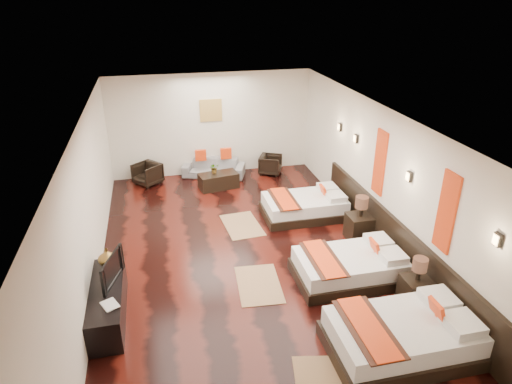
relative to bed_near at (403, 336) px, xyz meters
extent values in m
cube|color=black|center=(-1.70, 2.81, -0.28)|extent=(5.50, 9.50, 0.01)
cube|color=white|center=(-1.70, 2.81, 2.52)|extent=(5.50, 9.50, 0.01)
cube|color=silver|center=(-1.70, 7.56, 1.12)|extent=(5.50, 0.01, 2.80)
cube|color=silver|center=(-4.45, 2.81, 1.12)|extent=(0.01, 9.50, 2.80)
cube|color=silver|center=(1.05, 2.81, 1.12)|extent=(0.01, 9.50, 2.80)
cube|color=black|center=(1.01, 2.01, 0.17)|extent=(0.08, 6.60, 0.90)
cube|color=black|center=(-0.03, 0.00, -0.17)|extent=(2.11, 1.31, 0.22)
cube|color=white|center=(-0.03, 0.00, 0.10)|extent=(2.01, 1.21, 0.30)
cube|color=#E83C10|center=(0.48, 0.00, 0.37)|extent=(0.16, 0.32, 0.32)
cube|color=#38190F|center=(-0.58, 0.00, 0.26)|extent=(0.55, 1.33, 0.02)
cube|color=#E83C10|center=(-0.58, 0.00, 0.27)|extent=(0.38, 1.33, 0.02)
cube|color=black|center=(-0.03, 1.85, -0.17)|extent=(1.95, 1.21, 0.20)
cube|color=white|center=(-0.03, 1.85, 0.07)|extent=(1.85, 1.11, 0.28)
cube|color=#E83C10|center=(0.44, 1.85, 0.32)|extent=(0.14, 0.30, 0.30)
cube|color=#38190F|center=(-0.54, 1.85, 0.22)|extent=(0.51, 1.22, 0.02)
cube|color=#E83C10|center=(-0.54, 1.85, 0.23)|extent=(0.35, 1.22, 0.02)
cube|color=black|center=(-0.03, 4.40, -0.18)|extent=(1.88, 1.17, 0.20)
cube|color=white|center=(-0.03, 4.40, 0.06)|extent=(1.79, 1.08, 0.27)
cube|color=#E83C10|center=(0.42, 4.40, 0.30)|extent=(0.14, 0.29, 0.29)
cube|color=#38190F|center=(-0.52, 4.40, 0.20)|extent=(0.49, 1.18, 0.02)
cube|color=#E83C10|center=(-0.52, 4.40, 0.21)|extent=(0.34, 1.18, 0.02)
cube|color=black|center=(0.75, 0.93, -0.03)|extent=(0.45, 0.45, 0.50)
cylinder|color=black|center=(0.75, 0.93, 0.32)|extent=(0.08, 0.08, 0.20)
cylinder|color=#3F2619|center=(0.75, 0.93, 0.51)|extent=(0.24, 0.24, 0.22)
cube|color=black|center=(0.75, 3.13, 0.00)|extent=(0.49, 0.49, 0.55)
cylinder|color=black|center=(0.75, 3.13, 0.38)|extent=(0.09, 0.09, 0.22)
cylinder|color=#3F2619|center=(0.75, 3.13, 0.58)|extent=(0.26, 0.26, 0.24)
cube|color=#95714C|center=(-1.66, 2.03, -0.27)|extent=(0.84, 1.25, 0.01)
cube|color=#95714C|center=(-1.52, 4.25, -0.27)|extent=(0.85, 1.26, 0.01)
cube|color=black|center=(-4.20, 1.74, 0.00)|extent=(0.50, 1.80, 0.55)
imported|color=black|center=(-4.15, 1.91, 0.51)|extent=(0.36, 0.82, 0.47)
imported|color=black|center=(-4.20, 1.24, 0.29)|extent=(0.31, 0.35, 0.03)
imported|color=brown|center=(-4.20, 2.41, 0.43)|extent=(0.31, 0.31, 0.32)
imported|color=gray|center=(-1.71, 7.26, -0.03)|extent=(1.80, 1.18, 0.49)
imported|color=black|center=(-3.52, 7.10, 0.01)|extent=(0.88, 0.88, 0.58)
imported|color=black|center=(-0.13, 7.09, -0.01)|extent=(0.78, 0.77, 0.54)
cube|color=black|center=(-1.71, 6.43, -0.08)|extent=(1.08, 0.68, 0.40)
imported|color=#2C6020|center=(-1.80, 6.50, 0.26)|extent=(0.28, 0.26, 0.27)
cube|color=#D86014|center=(1.03, 0.91, 1.42)|extent=(0.04, 0.40, 1.30)
cube|color=#D86014|center=(1.03, 3.11, 1.42)|extent=(0.04, 0.40, 1.30)
cube|color=black|center=(1.01, -0.19, 1.57)|extent=(0.06, 0.12, 0.18)
cube|color=#FFD18C|center=(0.98, -0.19, 1.57)|extent=(0.02, 0.10, 0.14)
cube|color=black|center=(1.01, 2.01, 1.57)|extent=(0.06, 0.12, 0.18)
cube|color=#FFD18C|center=(0.98, 2.01, 1.57)|extent=(0.02, 0.10, 0.14)
cube|color=black|center=(1.01, 4.21, 1.57)|extent=(0.06, 0.12, 0.18)
cube|color=#FFD18C|center=(0.98, 4.21, 1.57)|extent=(0.02, 0.10, 0.14)
cube|color=black|center=(1.01, 5.11, 1.57)|extent=(0.06, 0.12, 0.18)
cube|color=#FFD18C|center=(0.98, 5.11, 1.57)|extent=(0.02, 0.10, 0.14)
cube|color=#AD873F|center=(-1.70, 7.54, 1.52)|extent=(0.60, 0.04, 0.60)
camera|label=1|loc=(-3.21, -4.47, 4.59)|focal=31.84mm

